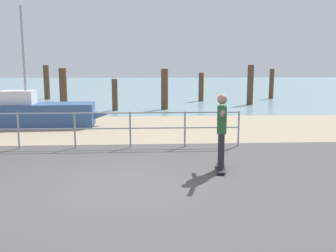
# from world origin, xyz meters

# --- Properties ---
(ground_plane) EXTENTS (24.00, 10.00, 0.04)m
(ground_plane) POSITION_xyz_m (0.00, -1.00, 0.00)
(ground_plane) COLOR #474444
(ground_plane) RESTS_ON ground
(beach_strip) EXTENTS (24.00, 6.00, 0.04)m
(beach_strip) POSITION_xyz_m (0.00, 7.00, 0.00)
(beach_strip) COLOR tan
(beach_strip) RESTS_ON ground
(sea_surface) EXTENTS (72.00, 50.00, 0.04)m
(sea_surface) POSITION_xyz_m (0.00, 35.00, 0.00)
(sea_surface) COLOR #75939E
(sea_surface) RESTS_ON ground
(railing_fence) EXTENTS (9.44, 0.05, 1.05)m
(railing_fence) POSITION_xyz_m (-1.42, 3.60, 0.69)
(railing_fence) COLOR gray
(railing_fence) RESTS_ON ground
(sailboat) EXTENTS (5.00, 1.61, 4.49)m
(sailboat) POSITION_xyz_m (-3.49, 7.46, 0.52)
(sailboat) COLOR #335184
(sailboat) RESTS_ON ground
(skateboard) EXTENTS (0.34, 0.82, 0.08)m
(skateboard) POSITION_xyz_m (2.27, 1.13, 0.07)
(skateboard) COLOR black
(skateboard) RESTS_ON ground
(skateboarder) EXTENTS (0.34, 1.44, 1.65)m
(skateboarder) POSITION_xyz_m (2.27, 1.13, 1.02)
(skateboarder) COLOR #26262B
(skateboarder) RESTS_ON skateboard
(groyne_post_0) EXTENTS (0.38, 0.38, 2.33)m
(groyne_post_0) POSITION_xyz_m (-6.20, 18.87, 1.16)
(groyne_post_0) COLOR #513826
(groyne_post_0) RESTS_ON ground
(groyne_post_1) EXTENTS (0.37, 0.37, 2.19)m
(groyne_post_1) POSITION_xyz_m (-3.62, 12.22, 1.10)
(groyne_post_1) COLOR #513826
(groyne_post_1) RESTS_ON ground
(groyne_post_2) EXTENTS (0.29, 0.29, 1.64)m
(groyne_post_2) POSITION_xyz_m (-1.03, 12.29, 0.82)
(groyne_post_2) COLOR #513826
(groyne_post_2) RESTS_ON ground
(groyne_post_3) EXTENTS (0.37, 0.37, 2.15)m
(groyne_post_3) POSITION_xyz_m (1.56, 12.71, 1.08)
(groyne_post_3) COLOR #513826
(groyne_post_3) RESTS_ON ground
(groyne_post_4) EXTENTS (0.33, 0.33, 1.85)m
(groyne_post_4) POSITION_xyz_m (4.15, 17.07, 0.93)
(groyne_post_4) COLOR #513826
(groyne_post_4) RESTS_ON ground
(groyne_post_5) EXTENTS (0.36, 0.36, 2.35)m
(groyne_post_5) POSITION_xyz_m (6.73, 14.76, 1.17)
(groyne_post_5) COLOR #513826
(groyne_post_5) RESTS_ON ground
(groyne_post_6) EXTENTS (0.32, 0.32, 2.07)m
(groyne_post_6) POSITION_xyz_m (9.32, 18.61, 1.04)
(groyne_post_6) COLOR #513826
(groyne_post_6) RESTS_ON ground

